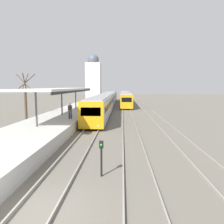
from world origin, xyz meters
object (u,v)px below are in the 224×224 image
object	(u,v)px
person_on_platform	(70,110)
train_near	(107,100)
signal_post_near	(101,154)
train_far	(126,97)

from	to	relation	value
person_on_platform	train_near	distance (m)	21.81
train_near	signal_post_near	world-z (taller)	train_near
person_on_platform	train_near	bearing A→B (deg)	83.55
train_near	person_on_platform	bearing A→B (deg)	-96.45
train_near	train_far	distance (m)	11.92
person_on_platform	train_near	size ratio (longest dim) A/B	0.04
signal_post_near	person_on_platform	bearing A→B (deg)	110.08
train_near	train_far	xyz separation A→B (m)	(3.83, 11.29, -0.02)
person_on_platform	signal_post_near	world-z (taller)	person_on_platform
train_far	signal_post_near	xyz separation A→B (m)	(-1.79, -45.25, -0.56)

